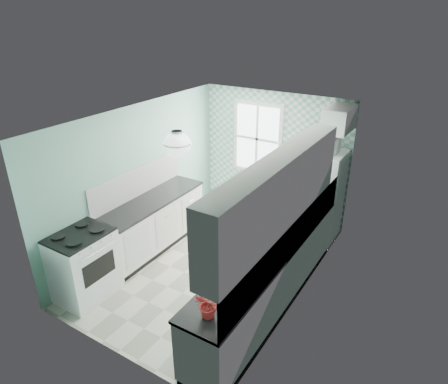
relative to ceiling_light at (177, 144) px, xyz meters
The scene contains 26 objects.
floor 2.47m from the ceiling_light, 90.00° to the left, with size 3.00×4.40×0.02m, color silver.
ceiling 0.82m from the ceiling_light, 90.00° to the left, with size 3.00×4.40×0.02m, color white.
wall_back 3.20m from the ceiling_light, 90.00° to the left, with size 3.00×0.02×2.50m, color #73AB9D.
wall_front 1.77m from the ceiling_light, 90.00° to the right, with size 3.00×0.02×2.50m, color #73AB9D.
wall_left 2.02m from the ceiling_light, 152.09° to the left, with size 0.02×4.40×2.50m, color #73AB9D.
wall_right 2.02m from the ceiling_light, 27.91° to the left, with size 0.02×4.40×2.50m, color #73AB9D.
accent_wall 3.17m from the ceiling_light, 90.00° to the left, with size 3.00×0.01×2.50m, color #70B7A8.
window 3.08m from the ceiling_light, 96.74° to the left, with size 1.04×0.05×1.44m.
backsplash_right 1.91m from the ceiling_light, 15.05° to the left, with size 0.02×3.60×0.51m, color white.
backsplash_left 2.00m from the ceiling_light, 154.02° to the left, with size 0.02×2.15×0.51m, color white.
upper_cabinets_right 1.41m from the ceiling_light, ahead, with size 0.33×3.20×0.90m, color white.
upper_cabinet_fridge 2.93m from the ceiling_light, 63.70° to the left, with size 0.40×0.74×0.40m, color white.
ceiling_light is the anchor object (origin of this frame).
base_cabinets_right 2.26m from the ceiling_light, 18.43° to the left, with size 0.60×3.60×0.90m, color white.
countertop_right 1.88m from the ceiling_light, 18.65° to the left, with size 0.63×3.60×0.04m, color black.
base_cabinets_left 2.34m from the ceiling_light, 148.86° to the left, with size 0.60×2.15×0.90m, color white.
countertop_left 1.97m from the ceiling_light, 148.54° to the left, with size 0.63×2.15×0.04m, color black.
fridge 3.20m from the ceiling_light, 66.93° to the left, with size 0.72×0.72×1.66m.
stove 2.30m from the ceiling_light, 146.08° to the right, with size 0.68×0.85×1.02m.
sink 2.24m from the ceiling_light, 46.78° to the left, with size 0.45×0.37×0.53m.
rug 2.86m from the ceiling_light, 85.50° to the left, with size 0.63×0.90×0.01m, color maroon.
dish_towel 2.33m from the ceiling_light, 51.47° to the left, with size 0.02×0.26×0.39m, color #67A998.
fruit_bowl 1.97m from the ceiling_light, 32.95° to the right, with size 0.28×0.28×0.07m, color white.
potted_plant 2.05m from the ceiling_light, 42.96° to the right, with size 0.27×0.24×0.31m, color red.
soap_bottle 2.36m from the ceiling_light, 50.92° to the left, with size 0.09×0.09×0.21m, color silver.
microwave 2.88m from the ceiling_light, 66.93° to the left, with size 0.47×0.32×0.26m, color white.
Camera 1 is at (3.04, -4.62, 3.92)m, focal length 32.00 mm.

